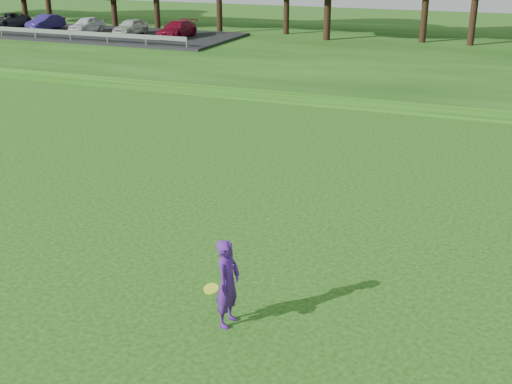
% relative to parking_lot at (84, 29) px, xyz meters
% --- Properties ---
extents(ground, '(140.00, 140.00, 0.00)m').
position_rel_parking_lot_xyz_m(ground, '(24.18, -32.81, -1.03)').
color(ground, '#14410C').
rests_on(ground, ground).
extents(berm, '(130.00, 30.00, 0.60)m').
position_rel_parking_lot_xyz_m(berm, '(24.18, 1.19, -0.73)').
color(berm, '#14410C').
rests_on(berm, ground).
extents(walking_path, '(130.00, 1.60, 0.04)m').
position_rel_parking_lot_xyz_m(walking_path, '(24.18, -12.81, -1.01)').
color(walking_path, gray).
rests_on(walking_path, ground).
extents(parking_lot, '(24.00, 9.00, 1.38)m').
position_rel_parking_lot_xyz_m(parking_lot, '(0.00, 0.00, 0.00)').
color(parking_lot, black).
rests_on(parking_lot, berm).
extents(woman, '(0.49, 1.03, 1.86)m').
position_rel_parking_lot_xyz_m(woman, '(27.04, -32.53, -0.10)').
color(woman, '#4C1C7F').
rests_on(woman, ground).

